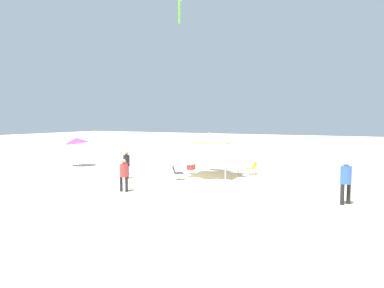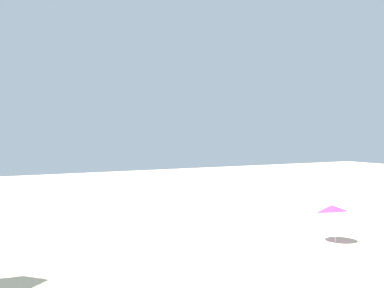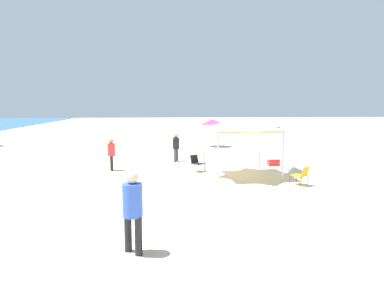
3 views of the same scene
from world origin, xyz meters
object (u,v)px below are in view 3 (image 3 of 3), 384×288
folding_chair_facing_ocean (301,174)px  folding_chair_near_cooler (197,162)px  beach_umbrella (212,122)px  cooler_box (273,162)px  person_watching_sky (176,145)px  person_kite_handler (133,206)px  canopy_tent (241,124)px  person_beachcomber (111,152)px

folding_chair_facing_ocean → folding_chair_near_cooler: (3.26, 4.11, 0.00)m
beach_umbrella → cooler_box: bearing=-164.7°
folding_chair_near_cooler → person_watching_sky: 3.11m
person_kite_handler → cooler_box: bearing=-80.7°
beach_umbrella → person_kite_handler: size_ratio=1.21×
folding_chair_near_cooler → person_watching_sky: size_ratio=0.49×
folding_chair_near_cooler → cooler_box: (1.31, -4.32, -0.27)m
beach_umbrella → person_kite_handler: 19.71m
canopy_tent → folding_chair_near_cooler: 3.03m
beach_umbrella → cooler_box: 8.98m
person_beachcomber → cooler_box: bearing=-96.4°
canopy_tent → person_kite_handler: canopy_tent is taller
person_beachcomber → person_watching_sky: (2.37, -3.32, 0.02)m
beach_umbrella → person_watching_sky: size_ratio=1.40×
folding_chair_facing_ocean → person_watching_sky: person_watching_sky is taller
person_beachcomber → canopy_tent: bearing=-117.1°
beach_umbrella → folding_chair_near_cooler: bearing=168.5°
folding_chair_facing_ocean → person_watching_sky: size_ratio=0.49×
person_beachcomber → person_kite_handler: bearing=-179.7°
person_beachcomber → person_kite_handler: size_ratio=0.85×
folding_chair_facing_ocean → person_beachcomber: 9.24m
beach_umbrella → folding_chair_near_cooler: beach_umbrella is taller
canopy_tent → person_watching_sky: size_ratio=1.97×
person_beachcomber → person_watching_sky: size_ratio=0.98×
folding_chair_facing_ocean → folding_chair_near_cooler: bearing=-77.1°
cooler_box → person_beachcomber: person_beachcomber is taller
canopy_tent → person_beachcomber: 6.68m
person_kite_handler → canopy_tent: bearing=-76.4°
canopy_tent → folding_chair_near_cooler: (1.20, 1.98, -1.95)m
person_beachcomber → person_kite_handler: person_kite_handler is taller
folding_chair_near_cooler → beach_umbrella: bearing=38.7°
folding_chair_facing_ocean → folding_chair_near_cooler: same height
cooler_box → person_beachcomber: size_ratio=0.39×
folding_chair_facing_ocean → cooler_box: size_ratio=1.28×
canopy_tent → beach_umbrella: bearing=-0.0°
person_kite_handler → beach_umbrella: bearing=-61.7°
person_watching_sky → person_kite_handler: bearing=-162.2°
beach_umbrella → person_kite_handler: (-19.25, 4.19, -0.82)m
person_beachcomber → person_kite_handler: (-9.97, -2.10, 0.17)m
folding_chair_near_cooler → person_watching_sky: bearing=68.7°
cooler_box → canopy_tent: bearing=137.1°
canopy_tent → cooler_box: bearing=-42.9°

